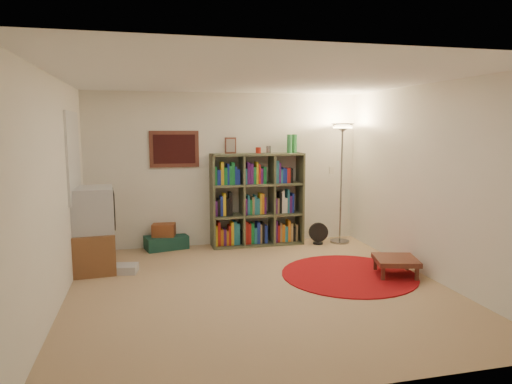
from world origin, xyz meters
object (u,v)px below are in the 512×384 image
(bookshelf, at_px, (256,201))
(tv_stand, at_px, (94,230))
(floor_lamp, at_px, (342,144))
(side_table, at_px, (396,261))
(floor_fan, at_px, (318,233))
(suitcase, at_px, (166,242))

(bookshelf, relative_size, tv_stand, 1.60)
(bookshelf, height_order, floor_lamp, floor_lamp)
(bookshelf, distance_m, side_table, 2.53)
(floor_fan, relative_size, suitcase, 0.50)
(suitcase, bearing_deg, side_table, -49.41)
(tv_stand, xyz_separation_m, suitcase, (0.99, 0.92, -0.44))
(tv_stand, height_order, suitcase, tv_stand)
(bookshelf, height_order, suitcase, bookshelf)
(floor_lamp, distance_m, side_table, 2.33)
(floor_fan, height_order, suitcase, floor_fan)
(tv_stand, height_order, side_table, tv_stand)
(floor_fan, height_order, side_table, floor_fan)
(floor_fan, relative_size, tv_stand, 0.32)
(tv_stand, bearing_deg, floor_lamp, 3.76)
(tv_stand, bearing_deg, floor_fan, 4.21)
(tv_stand, bearing_deg, side_table, -22.47)
(bookshelf, xyz_separation_m, floor_lamp, (1.42, -0.22, 0.93))
(bookshelf, bearing_deg, floor_fan, -14.37)
(floor_fan, bearing_deg, floor_lamp, 13.88)
(bookshelf, distance_m, tv_stand, 2.61)
(floor_lamp, bearing_deg, floor_fan, -174.99)
(floor_lamp, relative_size, side_table, 3.07)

